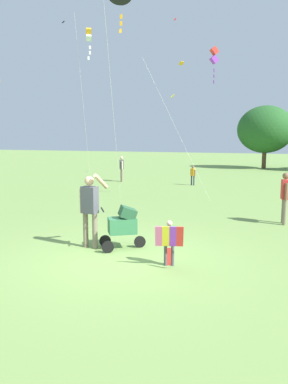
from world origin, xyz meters
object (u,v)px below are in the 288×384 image
at_px(person_adult_flyer, 90,205).
at_px(person_back_turned, 122,167).
at_px(kite_green_novelty, 89,37).
at_px(person_couple_left, 285,194).
at_px(stroller, 123,224).
at_px(child_with_butterfly_kite, 169,239).
at_px(person_sitting_far, 193,174).
at_px(kite_orange_delta, 214,57).

height_order(person_adult_flyer, person_back_turned, person_adult_flyer).
xyz_separation_m(person_adult_flyer, person_back_turned, (-5.31, 12.65, -0.13)).
distance_m(person_adult_flyer, kite_green_novelty, 9.71).
xyz_separation_m(kite_green_novelty, person_back_turned, (-1.37, 5.89, -5.89)).
distance_m(person_couple_left, person_back_turned, 12.58).
bearing_deg(person_back_turned, stroller, -63.99).
relative_size(child_with_butterfly_kite, person_adult_flyer, 0.53).
bearing_deg(kite_green_novelty, person_back_turned, 103.12).
distance_m(stroller, person_sitting_far, 12.40).
height_order(kite_orange_delta, kite_green_novelty, kite_green_novelty).
relative_size(stroller, kite_orange_delta, 0.17).
bearing_deg(child_with_butterfly_kite, person_back_turned, 119.50).
bearing_deg(child_with_butterfly_kite, person_adult_flyer, 166.45).
xyz_separation_m(child_with_butterfly_kite, person_couple_left, (2.03, 4.88, 0.36)).
bearing_deg(person_couple_left, kite_green_novelty, 163.58).
height_order(person_sitting_far, person_couple_left, person_couple_left).
distance_m(stroller, kite_green_novelty, 10.15).
bearing_deg(person_adult_flyer, child_with_butterfly_kite, -13.55).
xyz_separation_m(child_with_butterfly_kite, kite_green_novelty, (-6.07, 7.27, 6.22)).
height_order(person_sitting_far, person_back_turned, person_back_turned).
height_order(kite_orange_delta, person_couple_left, kite_orange_delta).
xyz_separation_m(kite_orange_delta, person_couple_left, (3.00, -3.36, -4.86)).
relative_size(stroller, person_back_turned, 0.69).
distance_m(kite_orange_delta, person_sitting_far, 7.32).
bearing_deg(child_with_butterfly_kite, kite_green_novelty, 129.88).
relative_size(person_sitting_far, person_couple_left, 0.69).
bearing_deg(person_sitting_far, person_couple_left, -58.34).
bearing_deg(kite_orange_delta, person_adult_flyer, -98.64).
relative_size(child_with_butterfly_kite, person_couple_left, 0.60).
relative_size(child_with_butterfly_kite, stroller, 0.89).
xyz_separation_m(child_with_butterfly_kite, person_sitting_far, (-3.00, 13.03, 0.06)).
bearing_deg(kite_green_novelty, person_couple_left, -16.42).
xyz_separation_m(child_with_butterfly_kite, person_back_turned, (-7.45, 13.16, 0.33)).
bearing_deg(kite_orange_delta, stroller, -93.17).
height_order(stroller, person_sitting_far, person_sitting_far).
distance_m(person_adult_flyer, kite_orange_delta, 9.14).
bearing_deg(person_back_turned, person_adult_flyer, -67.24).
distance_m(kite_orange_delta, kite_green_novelty, 5.29).
distance_m(kite_green_novelty, person_couple_left, 10.28).
bearing_deg(person_back_turned, person_couple_left, -41.15).
bearing_deg(person_back_turned, person_sitting_far, -1.73).
height_order(person_adult_flyer, person_sitting_far, person_adult_flyer).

